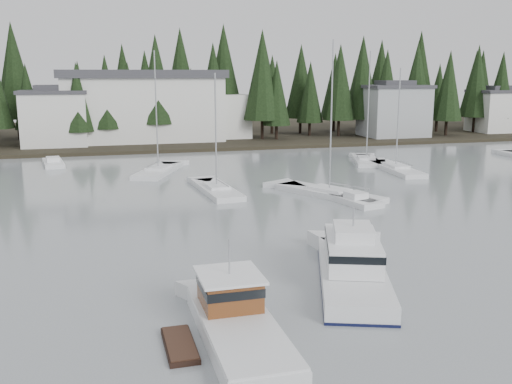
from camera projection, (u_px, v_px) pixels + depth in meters
far_shore_land at (166, 133)px, 105.26m from camera, size 240.00×54.00×1.00m
conifer_treeline at (174, 140)px, 94.86m from camera, size 200.00×22.00×20.00m
house_west at (54, 117)px, 82.73m from camera, size 9.54×7.42×8.75m
house_east_a at (394, 110)px, 95.42m from camera, size 10.60×8.48×9.25m
house_east_b at (498, 110)px, 102.98m from camera, size 9.54×7.42×8.25m
harbor_inn at (157, 107)px, 89.47m from camera, size 29.50×11.50×10.90m
lobster_boat_brown at (235, 325)px, 23.86m from camera, size 4.61×8.95×4.41m
cabin_cruiser_center at (352, 269)px, 30.08m from camera, size 6.73×11.19×4.60m
sailboat_0 at (217, 192)px, 53.07m from camera, size 3.43×9.85×11.45m
sailboat_3 at (396, 170)px, 64.82m from camera, size 3.53×11.12×12.01m
sailboat_4 at (158, 172)px, 63.36m from camera, size 6.65×10.49×13.81m
sailboat_7 at (329, 195)px, 51.48m from camera, size 7.66×10.99×14.27m
sailboat_9 at (366, 162)px, 70.69m from camera, size 5.36×8.81×14.04m
runabout_1 at (355, 202)px, 48.36m from camera, size 3.31×5.38×1.42m
runabout_3 at (53, 164)px, 68.55m from camera, size 3.07×6.37×1.42m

